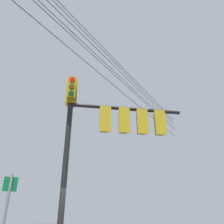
# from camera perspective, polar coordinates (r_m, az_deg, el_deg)

# --- Properties ---
(signal_mast_assembly) EXTENTS (3.98, 3.20, 6.63)m
(signal_mast_assembly) POSITION_cam_1_polar(r_m,az_deg,el_deg) (8.40, -2.54, -3.26)
(signal_mast_assembly) COLOR black
(signal_mast_assembly) RESTS_ON ground
(route_sign_primary) EXTENTS (0.20, 0.29, 2.61)m
(route_sign_primary) POSITION_cam_1_polar(r_m,az_deg,el_deg) (6.02, -26.19, -24.29)
(route_sign_primary) COLOR slate
(route_sign_primary) RESTS_ON ground
(overhead_wire_span) EXTENTS (1.74, 27.36, 2.66)m
(overhead_wire_span) POSITION_cam_1_polar(r_m,az_deg,el_deg) (11.46, -4.94, 15.78)
(overhead_wire_span) COLOR black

